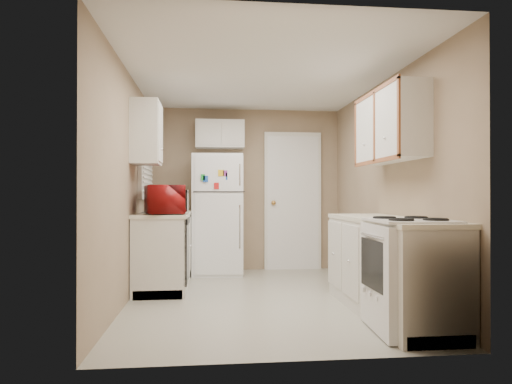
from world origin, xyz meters
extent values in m
plane|color=beige|center=(0.00, 0.00, 0.00)|extent=(3.80, 3.80, 0.00)
plane|color=white|center=(0.00, 0.00, 2.40)|extent=(3.80, 3.80, 0.00)
plane|color=#9B8469|center=(-1.40, 0.00, 1.20)|extent=(3.80, 3.80, 0.00)
plane|color=#9B8469|center=(1.40, 0.00, 1.20)|extent=(3.80, 3.80, 0.00)
plane|color=#9B8469|center=(0.00, 1.90, 1.20)|extent=(2.80, 2.80, 0.00)
plane|color=#9B8469|center=(0.00, -1.90, 1.20)|extent=(2.80, 2.80, 0.00)
cube|color=silver|center=(-1.10, 0.90, 0.45)|extent=(0.60, 1.80, 0.90)
cube|color=black|center=(-0.81, 0.30, 0.49)|extent=(0.03, 0.58, 0.72)
cube|color=gray|center=(-1.10, 1.05, 0.86)|extent=(0.54, 0.74, 0.16)
imported|color=maroon|center=(-1.05, 0.28, 1.05)|extent=(0.64, 0.45, 0.39)
imported|color=silver|center=(-1.08, 1.36, 1.00)|extent=(0.09, 0.09, 0.17)
cube|color=silver|center=(-1.36, 1.05, 1.60)|extent=(0.10, 0.98, 1.08)
cube|color=silver|center=(-1.25, 0.22, 1.80)|extent=(0.30, 0.45, 0.70)
cube|color=white|center=(-0.42, 1.58, 0.84)|extent=(0.74, 0.72, 1.68)
cube|color=silver|center=(-0.40, 1.75, 2.00)|extent=(0.70, 0.30, 0.40)
cube|color=white|center=(0.70, 1.86, 1.02)|extent=(0.86, 0.06, 2.08)
cube|color=silver|center=(1.10, -0.80, 0.45)|extent=(0.60, 2.00, 0.90)
cube|color=white|center=(1.06, -1.35, 0.44)|extent=(0.63, 0.76, 0.88)
cube|color=silver|center=(1.25, -0.50, 1.80)|extent=(0.30, 1.20, 0.70)
camera|label=1|loc=(-0.57, -4.91, 1.11)|focal=32.00mm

